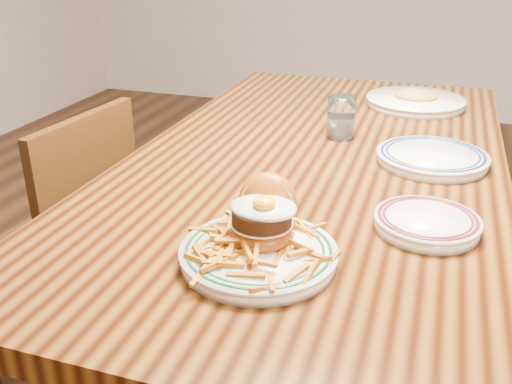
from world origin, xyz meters
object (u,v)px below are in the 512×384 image
(table, at_px, (316,189))
(main_plate, at_px, (260,239))
(side_plate, at_px, (427,222))
(chair_left, at_px, (66,245))

(table, xyz_separation_m, main_plate, (0.01, -0.49, 0.12))
(main_plate, bearing_deg, side_plate, 27.55)
(chair_left, height_order, side_plate, chair_left)
(side_plate, bearing_deg, chair_left, 151.76)
(table, relative_size, chair_left, 1.94)
(main_plate, bearing_deg, table, 83.34)
(main_plate, xyz_separation_m, side_plate, (0.25, 0.18, -0.02))
(chair_left, distance_m, side_plate, 1.02)
(table, height_order, main_plate, main_plate)
(table, distance_m, side_plate, 0.42)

